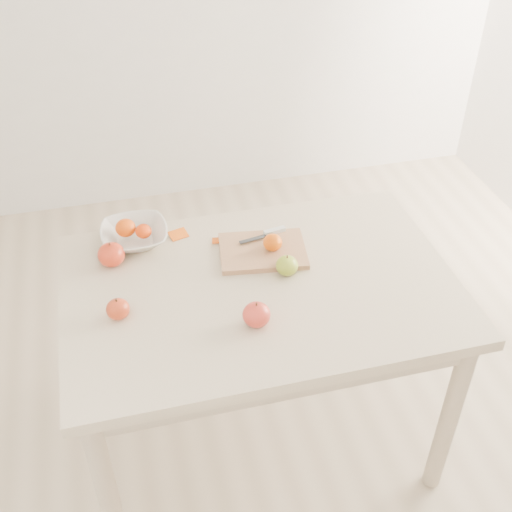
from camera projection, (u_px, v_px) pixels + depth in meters
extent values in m
plane|color=#C6B293|center=(259.00, 434.00, 2.42)|extent=(3.50, 3.50, 0.00)
cube|color=beige|center=(260.00, 289.00, 1.97)|extent=(1.20, 0.80, 0.04)
cylinder|color=#BCAA8E|center=(95.00, 330.00, 2.36)|extent=(0.06, 0.06, 0.71)
cylinder|color=#BCAA8E|center=(369.00, 283.00, 2.57)|extent=(0.06, 0.06, 0.71)
cylinder|color=#BCAA8E|center=(107.00, 493.00, 1.84)|extent=(0.06, 0.06, 0.71)
cylinder|color=#BCAA8E|center=(449.00, 417.00, 2.05)|extent=(0.06, 0.06, 0.71)
cube|color=tan|center=(263.00, 251.00, 2.07)|extent=(0.30, 0.24, 0.02)
ellipsoid|color=#D35D07|center=(273.00, 242.00, 2.05)|extent=(0.06, 0.06, 0.05)
imported|color=silver|center=(135.00, 235.00, 2.11)|extent=(0.22, 0.22, 0.05)
ellipsoid|color=#D54C07|center=(126.00, 228.00, 2.09)|extent=(0.07, 0.07, 0.06)
ellipsoid|color=red|center=(143.00, 231.00, 2.09)|extent=(0.05, 0.05, 0.05)
cube|color=orange|center=(178.00, 235.00, 2.15)|extent=(0.07, 0.06, 0.01)
cube|color=#E85910|center=(219.00, 241.00, 2.13)|extent=(0.05, 0.04, 0.01)
cube|color=silver|center=(274.00, 231.00, 2.13)|extent=(0.08, 0.03, 0.01)
cube|color=#383B40|center=(253.00, 239.00, 2.10)|extent=(0.10, 0.03, 0.00)
ellipsoid|color=#658D15|center=(287.00, 266.00, 1.98)|extent=(0.07, 0.07, 0.06)
ellipsoid|color=#A00C19|center=(257.00, 315.00, 1.80)|extent=(0.08, 0.08, 0.07)
ellipsoid|color=maroon|center=(118.00, 309.00, 1.83)|extent=(0.07, 0.07, 0.06)
ellipsoid|color=maroon|center=(111.00, 255.00, 2.01)|extent=(0.09, 0.09, 0.08)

